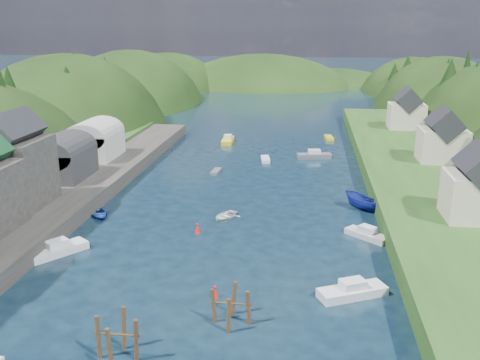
# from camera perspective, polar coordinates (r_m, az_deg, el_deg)

# --- Properties ---
(ground) EXTENTS (600.00, 600.00, 0.00)m
(ground) POSITION_cam_1_polar(r_m,az_deg,el_deg) (89.63, 1.81, 1.49)
(ground) COLOR black
(ground) RESTS_ON ground
(hillside_left) EXTENTS (44.00, 245.56, 52.00)m
(hillside_left) POSITION_cam_1_polar(r_m,az_deg,el_deg) (127.20, -17.66, 1.47)
(hillside_left) COLOR black
(hillside_left) RESTS_ON ground
(far_hills) EXTENTS (103.00, 68.00, 44.00)m
(far_hills) POSITION_cam_1_polar(r_m,az_deg,el_deg) (213.05, 5.43, 7.19)
(far_hills) COLOR black
(far_hills) RESTS_ON ground
(hill_trees) EXTENTS (91.22, 153.72, 12.41)m
(hill_trees) POSITION_cam_1_polar(r_m,az_deg,el_deg) (102.34, 3.60, 9.65)
(hill_trees) COLOR black
(hill_trees) RESTS_ON ground
(quay_left) EXTENTS (12.00, 110.00, 2.00)m
(quay_left) POSITION_cam_1_polar(r_m,az_deg,el_deg) (68.51, -21.29, -3.55)
(quay_left) COLOR #2D2B28
(quay_left) RESTS_ON ground
(boat_sheds) EXTENTS (7.00, 21.00, 7.50)m
(boat_sheds) POSITION_cam_1_polar(r_m,az_deg,el_deg) (84.58, -16.78, 3.56)
(boat_sheds) COLOR #2D2D30
(boat_sheds) RESTS_ON quay_left
(terrace_right) EXTENTS (16.00, 120.00, 2.40)m
(terrace_right) POSITION_cam_1_polar(r_m,az_deg,el_deg) (81.02, 18.97, -0.17)
(terrace_right) COLOR #234719
(terrace_right) RESTS_ON ground
(right_bank_cottages) EXTENTS (9.00, 59.24, 8.41)m
(right_bank_cottages) POSITION_cam_1_polar(r_m,az_deg,el_deg) (88.49, 20.14, 4.18)
(right_bank_cottages) COLOR beige
(right_bank_cottages) RESTS_ON terrace_right
(piling_cluster_near) EXTENTS (3.31, 3.08, 3.95)m
(piling_cluster_near) POSITION_cam_1_polar(r_m,az_deg,el_deg) (40.42, -12.96, -16.47)
(piling_cluster_near) COLOR #382314
(piling_cluster_near) RESTS_ON ground
(piling_cluster_far) EXTENTS (3.33, 3.09, 3.47)m
(piling_cluster_far) POSITION_cam_1_polar(r_m,az_deg,el_deg) (43.70, -0.94, -13.67)
(piling_cluster_far) COLOR #382314
(piling_cluster_far) RESTS_ON ground
(channel_buoy_near) EXTENTS (0.70, 0.70, 1.10)m
(channel_buoy_near) POSITION_cam_1_polar(r_m,az_deg,el_deg) (47.73, -2.69, -11.86)
(channel_buoy_near) COLOR red
(channel_buoy_near) RESTS_ON ground
(channel_buoy_far) EXTENTS (0.70, 0.70, 1.10)m
(channel_buoy_far) POSITION_cam_1_polar(r_m,az_deg,el_deg) (61.57, -4.56, -5.17)
(channel_buoy_far) COLOR red
(channel_buoy_far) RESTS_ON ground
(moored_boats) EXTENTS (38.11, 90.67, 2.24)m
(moored_boats) POSITION_cam_1_polar(r_m,az_deg,el_deg) (60.13, -1.54, -5.48)
(moored_boats) COLOR #1B3697
(moored_boats) RESTS_ON ground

